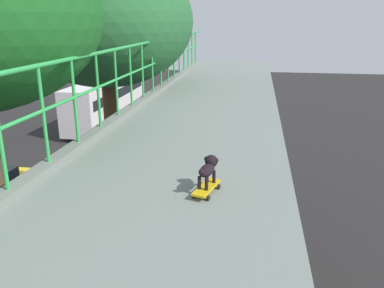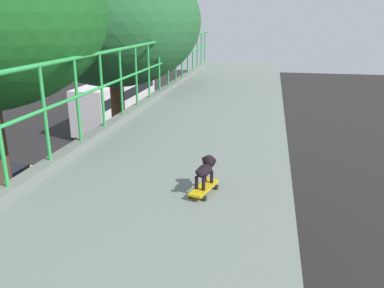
% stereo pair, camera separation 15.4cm
% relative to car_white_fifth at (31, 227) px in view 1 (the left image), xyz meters
% --- Properties ---
extents(car_white_fifth, '(1.87, 4.54, 1.35)m').
position_rel_car_white_fifth_xyz_m(car_white_fifth, '(0.00, 0.00, 0.00)').
color(car_white_fifth, white).
rests_on(car_white_fifth, ground).
extents(car_silver_seventh, '(1.98, 4.14, 1.60)m').
position_rel_car_white_fifth_xyz_m(car_silver_seventh, '(0.04, 6.27, 0.11)').
color(car_silver_seventh, '#B2B9BA').
rests_on(car_silver_seventh, ground).
extents(city_bus, '(2.49, 11.86, 3.39)m').
position_rel_car_white_fifth_xyz_m(city_bus, '(-3.73, 17.41, 1.27)').
color(city_bus, white).
rests_on(city_bus, ground).
extents(roadside_tree_far, '(4.75, 4.75, 9.51)m').
position_rel_car_white_fifth_xyz_m(roadside_tree_far, '(3.71, -1.03, 7.08)').
color(roadside_tree_far, brown).
rests_on(roadside_tree_far, ground).
extents(toy_skateboard, '(0.27, 0.50, 0.08)m').
position_rel_car_white_fifth_xyz_m(toy_skateboard, '(7.33, -7.61, 5.51)').
color(toy_skateboard, gold).
rests_on(toy_skateboard, overpass_deck).
extents(small_dog, '(0.21, 0.39, 0.30)m').
position_rel_car_white_fifth_xyz_m(small_dog, '(7.34, -7.55, 5.71)').
color(small_dog, black).
rests_on(small_dog, toy_skateboard).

